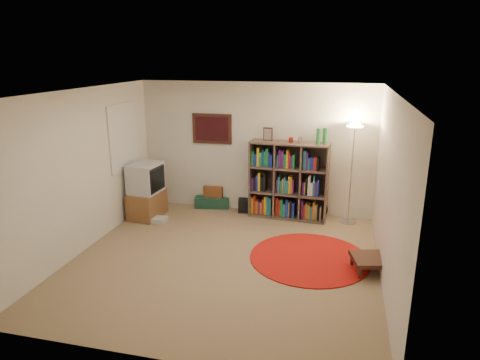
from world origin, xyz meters
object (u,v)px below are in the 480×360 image
object	(u,v)px
floor_fan	(319,210)
side_table	(370,260)
floor_lamp	(354,140)
suitcase	(213,201)
bookshelf	(287,181)
tv_stand	(146,192)

from	to	relation	value
floor_fan	side_table	world-z (taller)	floor_fan
floor_fan	side_table	bearing A→B (deg)	-71.30
floor_lamp	suitcase	world-z (taller)	floor_lamp
bookshelf	side_table	world-z (taller)	bookshelf
tv_stand	suitcase	size ratio (longest dim) A/B	1.42
bookshelf	tv_stand	world-z (taller)	bookshelf
floor_lamp	floor_fan	bearing A→B (deg)	-178.79
floor_fan	tv_stand	xyz separation A→B (m)	(-3.17, -0.60, 0.31)
floor_lamp	tv_stand	world-z (taller)	floor_lamp
floor_fan	tv_stand	distance (m)	3.24
floor_lamp	floor_fan	distance (m)	1.45
floor_fan	tv_stand	size ratio (longest dim) A/B	0.36
suitcase	side_table	bearing A→B (deg)	-45.21
bookshelf	floor_lamp	xyz separation A→B (m)	(1.14, -0.02, 0.83)
bookshelf	floor_lamp	distance (m)	1.42
bookshelf	side_table	bearing A→B (deg)	-49.17
suitcase	floor_lamp	bearing A→B (deg)	-15.58
floor_lamp	side_table	distance (m)	2.31
bookshelf	suitcase	xyz separation A→B (m)	(-1.55, 0.26, -0.59)
floor_fan	floor_lamp	bearing A→B (deg)	-4.52
suitcase	side_table	size ratio (longest dim) A/B	1.21
floor_fan	tv_stand	world-z (taller)	tv_stand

